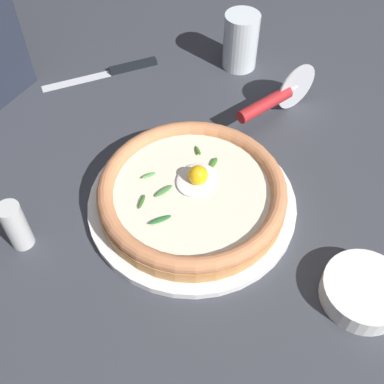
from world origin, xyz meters
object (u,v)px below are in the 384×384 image
at_px(pizza, 192,192).
at_px(drinking_glass, 240,44).
at_px(pepper_shaker, 16,226).
at_px(side_bowl, 363,291).
at_px(pizza_cutter, 275,99).
at_px(table_knife, 117,70).

distance_m(pizza, drinking_glass, 0.36).
distance_m(pizza, pepper_shaker, 0.25).
xyz_separation_m(side_bowl, drinking_glass, (-0.36, -0.37, 0.03)).
bearing_deg(pepper_shaker, pizza, 137.20).
distance_m(side_bowl, pizza_cutter, 0.36).
xyz_separation_m(side_bowl, table_knife, (-0.21, -0.56, -0.01)).
bearing_deg(pepper_shaker, pizza_cutter, 156.13).
distance_m(pizza, table_knife, 0.36).
relative_size(side_bowl, pepper_shaker, 1.35).
height_order(pizza, side_bowl, pizza).
relative_size(pizza, side_bowl, 2.53).
relative_size(pizza, drinking_glass, 2.59).
bearing_deg(table_knife, pizza, 55.76).
relative_size(pizza_cutter, pepper_shaker, 2.03).
bearing_deg(drinking_glass, side_bowl, 46.50).
bearing_deg(pizza_cutter, side_bowl, 45.07).
relative_size(side_bowl, table_knife, 0.58).
height_order(drinking_glass, pepper_shaker, drinking_glass).
bearing_deg(table_knife, drinking_glass, 127.15).
bearing_deg(pepper_shaker, side_bowl, 111.31).
height_order(pizza_cutter, drinking_glass, drinking_glass).
relative_size(pizza, pizza_cutter, 1.68).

